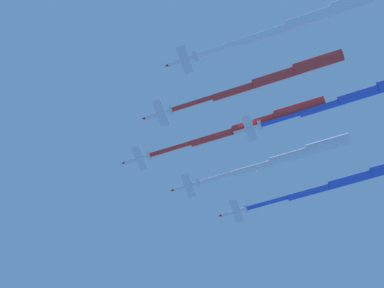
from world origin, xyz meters
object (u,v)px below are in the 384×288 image
(jet_port_outer, at_px, (361,94))
(jet_port_mid, at_px, (312,16))
(jet_lead, at_px, (258,122))
(jet_port_inner, at_px, (277,76))
(jet_starboard_mid, at_px, (354,178))
(jet_starboard_inner, at_px, (292,156))

(jet_port_outer, bearing_deg, jet_port_mid, 32.74)
(jet_port_mid, height_order, jet_port_outer, jet_port_mid)
(jet_port_outer, bearing_deg, jet_lead, -40.04)
(jet_lead, relative_size, jet_port_mid, 1.02)
(jet_port_inner, xyz_separation_m, jet_starboard_mid, (-36.86, -21.54, -0.41))
(jet_starboard_mid, bearing_deg, jet_port_mid, 49.60)
(jet_lead, distance_m, jet_port_mid, 35.56)
(jet_port_mid, xyz_separation_m, jet_port_outer, (-23.60, -15.17, -0.65))
(jet_lead, distance_m, jet_starboard_inner, 15.29)
(jet_lead, bearing_deg, jet_starboard_inner, -157.42)
(jet_starboard_mid, distance_m, jet_port_outer, 28.02)
(jet_lead, relative_size, jet_port_inner, 1.07)
(jet_port_inner, distance_m, jet_starboard_inner, 26.94)
(jet_port_inner, bearing_deg, jet_port_outer, 170.83)
(jet_port_inner, height_order, jet_starboard_inner, jet_starboard_inner)
(jet_starboard_mid, bearing_deg, jet_port_outer, 66.49)
(jet_starboard_mid, bearing_deg, jet_lead, 8.56)
(jet_port_inner, relative_size, jet_port_mid, 0.96)
(jet_starboard_inner, xyz_separation_m, jet_port_mid, (13.39, 41.36, 0.35))
(jet_port_inner, distance_m, jet_port_outer, 26.02)
(jet_lead, relative_size, jet_port_outer, 1.11)
(jet_starboard_mid, relative_size, jet_port_outer, 1.11)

